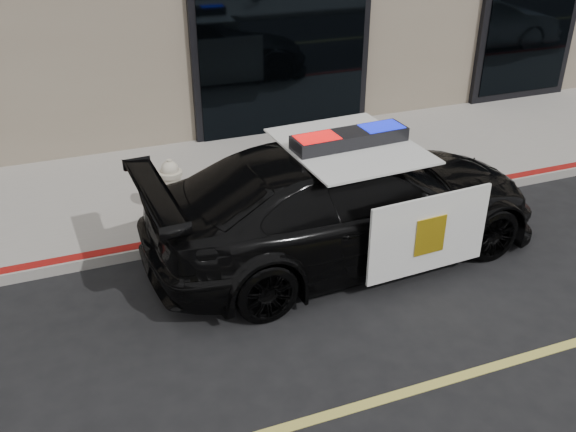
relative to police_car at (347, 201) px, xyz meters
name	(u,v)px	position (x,y,z in m)	size (l,w,h in m)	color
sidewalk_n	(369,158)	(1.70, 2.59, -0.72)	(60.00, 3.50, 0.15)	gray
police_car	(347,201)	(0.00, 0.00, 0.00)	(2.82, 5.65, 1.77)	black
fire_hydrant	(172,189)	(-2.01, 1.63, -0.23)	(0.40, 0.55, 0.87)	beige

